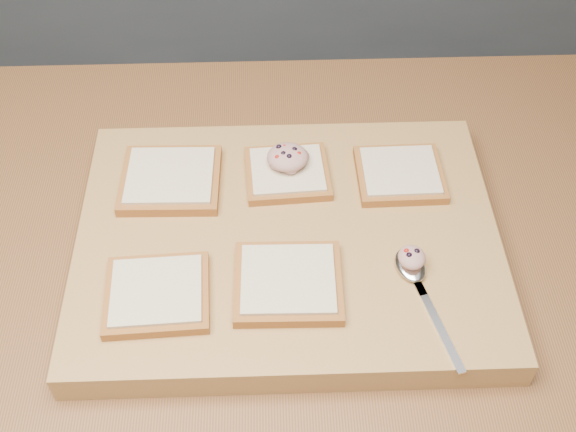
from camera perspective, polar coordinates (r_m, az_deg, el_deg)
name	(u,v)px	position (r m, az deg, el deg)	size (l,w,h in m)	color
island_counter	(314,403)	(1.33, 2.06, -14.52)	(2.00, 0.80, 0.90)	slate
cutting_board	(288,242)	(0.92, 0.00, -2.09)	(0.53, 0.40, 0.04)	#B17F4C
bread_far_left	(170,179)	(0.97, -9.27, 2.90)	(0.13, 0.12, 0.02)	#A35A2A
bread_far_center	(287,173)	(0.97, -0.05, 3.44)	(0.12, 0.11, 0.02)	#A35A2A
bread_far_right	(400,174)	(0.98, 8.83, 3.31)	(0.12, 0.11, 0.02)	#A35A2A
bread_near_left	(157,294)	(0.85, -10.31, -6.07)	(0.12, 0.12, 0.02)	#A35A2A
bread_near_center	(288,282)	(0.85, 0.00, -5.26)	(0.13, 0.12, 0.02)	#A35A2A
tuna_salad_dollop	(288,157)	(0.96, -0.04, 4.69)	(0.06, 0.05, 0.03)	tan
spoon	(414,274)	(0.87, 9.94, -4.51)	(0.06, 0.18, 0.01)	silver
spoon_salad	(412,257)	(0.87, 9.75, -3.23)	(0.03, 0.04, 0.02)	tan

